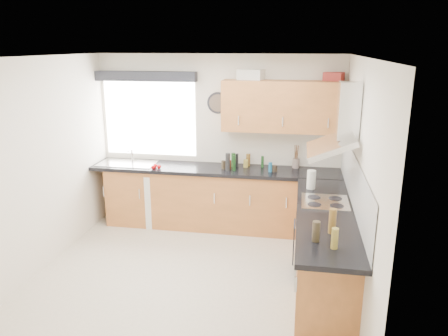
% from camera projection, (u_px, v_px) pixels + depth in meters
% --- Properties ---
extents(ground_plane, '(3.60, 3.60, 0.00)m').
position_uv_depth(ground_plane, '(190.00, 277.00, 5.11)').
color(ground_plane, beige).
extents(ceiling, '(3.60, 3.60, 0.02)m').
position_uv_depth(ceiling, '(185.00, 57.00, 4.43)').
color(ceiling, white).
rests_on(ceiling, wall_back).
extents(wall_back, '(3.60, 0.02, 2.50)m').
position_uv_depth(wall_back, '(219.00, 140.00, 6.48)').
color(wall_back, silver).
rests_on(wall_back, ground_plane).
extents(wall_front, '(3.60, 0.02, 2.50)m').
position_uv_depth(wall_front, '(124.00, 247.00, 3.07)').
color(wall_front, silver).
rests_on(wall_front, ground_plane).
extents(wall_left, '(0.02, 3.60, 2.50)m').
position_uv_depth(wall_left, '(38.00, 167.00, 5.07)').
color(wall_left, silver).
rests_on(wall_left, ground_plane).
extents(wall_right, '(0.02, 3.60, 2.50)m').
position_uv_depth(wall_right, '(358.00, 183.00, 4.47)').
color(wall_right, silver).
rests_on(wall_right, ground_plane).
extents(window, '(1.40, 0.02, 1.10)m').
position_uv_depth(window, '(150.00, 118.00, 6.56)').
color(window, silver).
rests_on(window, wall_back).
extents(window_blind, '(1.50, 0.18, 0.14)m').
position_uv_depth(window_blind, '(146.00, 76.00, 6.31)').
color(window_blind, black).
rests_on(window_blind, wall_back).
extents(splashback, '(0.01, 3.00, 0.54)m').
position_uv_depth(splashback, '(354.00, 181.00, 4.78)').
color(splashback, white).
rests_on(splashback, wall_right).
extents(base_cab_back, '(3.00, 0.58, 0.86)m').
position_uv_depth(base_cab_back, '(208.00, 198.00, 6.44)').
color(base_cab_back, '#A05F2D').
rests_on(base_cab_back, ground_plane).
extents(base_cab_corner, '(0.60, 0.60, 0.86)m').
position_uv_depth(base_cab_corner, '(319.00, 205.00, 6.17)').
color(base_cab_corner, '#A05F2D').
rests_on(base_cab_corner, ground_plane).
extents(base_cab_right, '(0.58, 2.10, 0.86)m').
position_uv_depth(base_cab_right, '(324.00, 248.00, 4.89)').
color(base_cab_right, '#A05F2D').
rests_on(base_cab_right, ground_plane).
extents(worktop_back, '(3.60, 0.62, 0.05)m').
position_uv_depth(worktop_back, '(215.00, 169.00, 6.29)').
color(worktop_back, black).
rests_on(worktop_back, base_cab_back).
extents(worktop_right, '(0.62, 2.42, 0.05)m').
position_uv_depth(worktop_right, '(326.00, 215.00, 4.62)').
color(worktop_right, black).
rests_on(worktop_right, base_cab_right).
extents(sink, '(0.84, 0.46, 0.10)m').
position_uv_depth(sink, '(127.00, 161.00, 6.50)').
color(sink, silver).
rests_on(sink, worktop_back).
extents(oven, '(0.56, 0.58, 0.85)m').
position_uv_depth(oven, '(322.00, 242.00, 5.03)').
color(oven, black).
rests_on(oven, ground_plane).
extents(hob_plate, '(0.52, 0.52, 0.01)m').
position_uv_depth(hob_plate, '(325.00, 202.00, 4.90)').
color(hob_plate, silver).
rests_on(hob_plate, worktop_right).
extents(extractor_hood, '(0.52, 0.78, 0.66)m').
position_uv_depth(extractor_hood, '(340.00, 127.00, 4.65)').
color(extractor_hood, silver).
rests_on(extractor_hood, wall_right).
extents(upper_cabinets, '(1.70, 0.35, 0.70)m').
position_uv_depth(upper_cabinets, '(284.00, 106.00, 6.00)').
color(upper_cabinets, '#A05F2D').
rests_on(upper_cabinets, wall_back).
extents(washing_machine, '(0.65, 0.64, 0.80)m').
position_uv_depth(washing_machine, '(165.00, 198.00, 6.57)').
color(washing_machine, silver).
rests_on(washing_machine, ground_plane).
extents(wall_clock, '(0.31, 0.04, 0.31)m').
position_uv_depth(wall_clock, '(218.00, 103.00, 6.31)').
color(wall_clock, black).
rests_on(wall_clock, wall_back).
extents(casserole, '(0.39, 0.32, 0.14)m').
position_uv_depth(casserole, '(251.00, 74.00, 6.06)').
color(casserole, silver).
rests_on(casserole, upper_cabinets).
extents(storage_box, '(0.30, 0.27, 0.11)m').
position_uv_depth(storage_box, '(334.00, 77.00, 5.88)').
color(storage_box, '#A22F29').
rests_on(storage_box, upper_cabinets).
extents(utensil_pot, '(0.11, 0.11, 0.14)m').
position_uv_depth(utensil_pot, '(296.00, 163.00, 6.27)').
color(utensil_pot, '#7E6A61').
rests_on(utensil_pot, worktop_back).
extents(kitchen_roll, '(0.12, 0.12, 0.23)m').
position_uv_depth(kitchen_roll, '(311.00, 180.00, 5.35)').
color(kitchen_roll, silver).
rests_on(kitchen_roll, worktop_right).
extents(tomato_cluster, '(0.16, 0.16, 0.06)m').
position_uv_depth(tomato_cluster, '(156.00, 167.00, 6.24)').
color(tomato_cluster, '#BE0508').
rests_on(tomato_cluster, worktop_back).
extents(jar_0, '(0.06, 0.06, 0.13)m').
position_uv_depth(jar_0, '(229.00, 165.00, 6.20)').
color(jar_0, maroon).
rests_on(jar_0, worktop_back).
extents(jar_1, '(0.04, 0.04, 0.22)m').
position_uv_depth(jar_1, '(234.00, 163.00, 6.11)').
color(jar_1, '#133412').
rests_on(jar_1, worktop_back).
extents(jar_2, '(0.08, 0.08, 0.09)m').
position_uv_depth(jar_2, '(274.00, 169.00, 6.08)').
color(jar_2, black).
rests_on(jar_2, worktop_back).
extents(jar_3, '(0.07, 0.07, 0.11)m').
position_uv_depth(jar_3, '(246.00, 163.00, 6.30)').
color(jar_3, olive).
rests_on(jar_3, worktop_back).
extents(jar_4, '(0.04, 0.04, 0.19)m').
position_uv_depth(jar_4, '(237.00, 160.00, 6.32)').
color(jar_4, black).
rests_on(jar_4, worktop_back).
extents(jar_5, '(0.04, 0.04, 0.11)m').
position_uv_depth(jar_5, '(234.00, 166.00, 6.16)').
color(jar_5, '#A29838').
rests_on(jar_5, worktop_back).
extents(jar_6, '(0.07, 0.07, 0.11)m').
position_uv_depth(jar_6, '(224.00, 165.00, 6.23)').
color(jar_6, '#332A1C').
rests_on(jar_6, worktop_back).
extents(jar_7, '(0.06, 0.06, 0.21)m').
position_uv_depth(jar_7, '(233.00, 160.00, 6.31)').
color(jar_7, '#173A15').
rests_on(jar_7, worktop_back).
extents(jar_8, '(0.04, 0.04, 0.16)m').
position_uv_depth(jar_8, '(262.00, 162.00, 6.29)').
color(jar_8, '#163F16').
rests_on(jar_8, worktop_back).
extents(jar_9, '(0.06, 0.06, 0.25)m').
position_uv_depth(jar_9, '(228.00, 162.00, 6.11)').
color(jar_9, black).
rests_on(jar_9, worktop_back).
extents(jar_10, '(0.05, 0.05, 0.14)m').
position_uv_depth(jar_10, '(270.00, 167.00, 6.06)').
color(jar_10, '#185374').
rests_on(jar_10, worktop_back).
extents(jar_11, '(0.06, 0.06, 0.18)m').
position_uv_depth(jar_11, '(248.00, 160.00, 6.37)').
color(jar_11, brown).
rests_on(jar_11, worktop_back).
extents(bottle_0, '(0.06, 0.06, 0.19)m').
position_uv_depth(bottle_0, '(335.00, 238.00, 3.78)').
color(bottle_0, olive).
rests_on(bottle_0, worktop_right).
extents(bottle_1, '(0.07, 0.07, 0.19)m').
position_uv_depth(bottle_1, '(316.00, 231.00, 3.91)').
color(bottle_1, '#362D1E').
rests_on(bottle_1, worktop_right).
extents(bottle_2, '(0.07, 0.07, 0.24)m').
position_uv_depth(bottle_2, '(332.00, 221.00, 4.08)').
color(bottle_2, brown).
rests_on(bottle_2, worktop_right).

